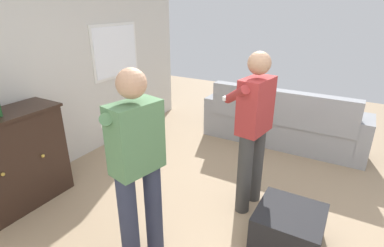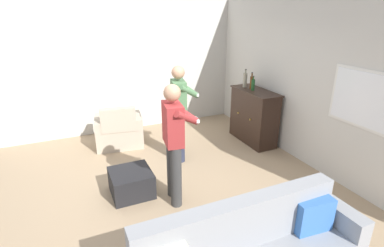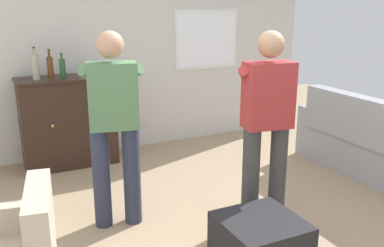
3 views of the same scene
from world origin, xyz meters
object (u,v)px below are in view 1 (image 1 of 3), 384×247
Objects in this scene: ottoman at (288,228)px; person_standing_left at (137,163)px; couch at (281,124)px; sideboard_cabinet at (11,162)px; person_standing_right at (253,126)px.

ottoman is 0.34× the size of person_standing_left.
couch is 2.20× the size of sideboard_cabinet.
couch reaches higher than ottoman.
couch is at bearing -9.25° from person_standing_left.
sideboard_cabinet is at bearing 144.28° from couch.
sideboard_cabinet is 2.87m from ottoman.
couch is 1.45× the size of person_standing_left.
ottoman is (0.86, -2.71, -0.35)m from sideboard_cabinet.
person_standing_left is at bearing -86.55° from sideboard_cabinet.
person_standing_left is 1.00× the size of person_standing_right.
sideboard_cabinet is 1.91× the size of ottoman.
person_standing_left is (-2.82, 0.46, 0.59)m from couch.
couch is at bearing -35.72° from sideboard_cabinet.
couch is 3.60m from sideboard_cabinet.
sideboard_cabinet is at bearing 120.02° from person_standing_right.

